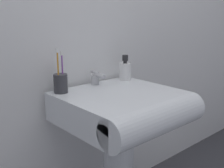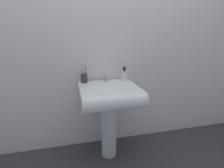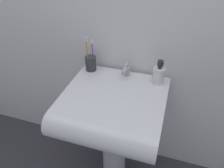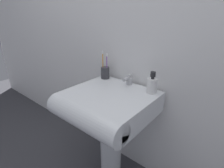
# 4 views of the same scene
# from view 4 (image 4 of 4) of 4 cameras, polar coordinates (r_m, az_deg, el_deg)

# --- Properties ---
(wall_back) EXTENTS (5.00, 0.05, 2.40)m
(wall_back) POSITION_cam_4_polar(r_m,az_deg,el_deg) (1.24, 8.42, 21.72)
(wall_back) COLOR white
(wall_back) RESTS_ON ground
(sink_pedestal) EXTENTS (0.15, 0.15, 0.60)m
(sink_pedestal) POSITION_cam_4_polar(r_m,az_deg,el_deg) (1.36, -0.40, -19.77)
(sink_pedestal) COLOR white
(sink_pedestal) RESTS_ON ground
(sink_basin) EXTENTS (0.53, 0.53, 0.14)m
(sink_basin) POSITION_cam_4_polar(r_m,az_deg,el_deg) (1.11, -2.22, -6.91)
(sink_basin) COLOR white
(sink_basin) RESTS_ON sink_pedestal
(faucet) EXTENTS (0.04, 0.10, 0.07)m
(faucet) POSITION_cam_4_polar(r_m,az_deg,el_deg) (1.23, 5.44, 1.30)
(faucet) COLOR #B7B7BC
(faucet) RESTS_ON sink_basin
(toothbrush_cup) EXTENTS (0.07, 0.07, 0.21)m
(toothbrush_cup) POSITION_cam_4_polar(r_m,az_deg,el_deg) (1.35, -2.25, 3.84)
(toothbrush_cup) COLOR #38383D
(toothbrush_cup) RESTS_ON sink_basin
(soap_bottle) EXTENTS (0.06, 0.06, 0.14)m
(soap_bottle) POSITION_cam_4_polar(r_m,az_deg,el_deg) (1.12, 12.94, -0.28)
(soap_bottle) COLOR white
(soap_bottle) RESTS_ON sink_basin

